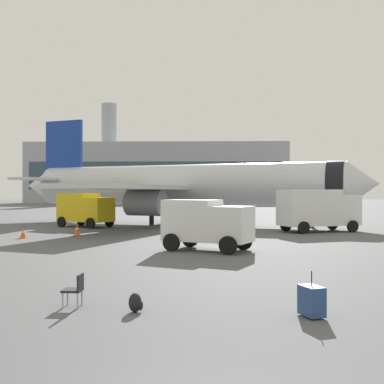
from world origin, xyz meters
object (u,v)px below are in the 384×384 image
(service_truck, at_px, (85,208))
(traveller_backpack, at_px, (136,303))
(safety_cone_near, at_px, (77,229))
(gate_chair, at_px, (75,288))
(fuel_truck, at_px, (318,208))
(cargo_van, at_px, (207,222))
(airplane_at_gate, at_px, (180,185))
(safety_cone_mid, at_px, (23,233))
(rolling_suitcase, at_px, (312,301))

(service_truck, bearing_deg, traveller_backpack, -73.60)
(safety_cone_near, height_order, gate_chair, gate_chair)
(safety_cone_near, xyz_separation_m, gate_chair, (5.47, -20.65, 0.09))
(fuel_truck, distance_m, cargo_van, 14.60)
(service_truck, height_order, gate_chair, service_truck)
(safety_cone_near, relative_size, gate_chair, 0.95)
(airplane_at_gate, height_order, gate_chair, airplane_at_gate)
(airplane_at_gate, height_order, safety_cone_mid, airplane_at_gate)
(service_truck, relative_size, safety_cone_mid, 7.42)
(airplane_at_gate, bearing_deg, safety_cone_mid, -123.35)
(gate_chair, bearing_deg, safety_cone_near, 104.84)
(service_truck, relative_size, safety_cone_near, 6.43)
(safety_cone_mid, distance_m, gate_chair, 20.28)
(rolling_suitcase, bearing_deg, traveller_backpack, 175.12)
(rolling_suitcase, bearing_deg, fuel_truck, 76.30)
(traveller_backpack, bearing_deg, service_truck, 106.40)
(fuel_truck, height_order, traveller_backpack, fuel_truck)
(airplane_at_gate, distance_m, traveller_backpack, 33.48)
(safety_cone_mid, xyz_separation_m, gate_chair, (8.42, -18.45, 0.15))
(service_truck, relative_size, cargo_van, 1.09)
(gate_chair, bearing_deg, cargo_van, 74.03)
(airplane_at_gate, relative_size, fuel_truck, 5.35)
(fuel_truck, distance_m, safety_cone_near, 17.79)
(rolling_suitcase, bearing_deg, cargo_van, 100.64)
(cargo_van, bearing_deg, service_truck, 122.26)
(safety_cone_mid, bearing_deg, cargo_van, -28.07)
(service_truck, height_order, traveller_backpack, service_truck)
(safety_cone_near, height_order, safety_cone_mid, safety_cone_near)
(safety_cone_mid, distance_m, rolling_suitcase, 24.01)
(airplane_at_gate, xyz_separation_m, traveller_backpack, (0.58, -33.30, -3.42))
(safety_cone_near, relative_size, rolling_suitcase, 0.74)
(safety_cone_mid, bearing_deg, service_truck, 81.39)
(safety_cone_near, distance_m, rolling_suitcase, 24.29)
(airplane_at_gate, bearing_deg, rolling_suitcase, -81.81)
(airplane_at_gate, xyz_separation_m, cargo_van, (2.41, -20.73, -2.21))
(airplane_at_gate, relative_size, gate_chair, 40.19)
(cargo_van, height_order, safety_cone_near, cargo_van)
(traveller_backpack, bearing_deg, gate_chair, 164.20)
(cargo_van, bearing_deg, gate_chair, -105.97)
(fuel_truck, xyz_separation_m, cargo_van, (-8.48, -11.88, -0.32))
(airplane_at_gate, height_order, rolling_suitcase, airplane_at_gate)
(service_truck, relative_size, traveller_backpack, 10.94)
(rolling_suitcase, bearing_deg, gate_chair, 172.02)
(airplane_at_gate, distance_m, safety_cone_near, 14.21)
(rolling_suitcase, distance_m, gate_chair, 5.95)
(fuel_truck, distance_m, safety_cone_mid, 21.16)
(safety_cone_near, relative_size, traveller_backpack, 1.70)
(safety_cone_mid, relative_size, traveller_backpack, 1.47)
(service_truck, distance_m, cargo_van, 19.41)
(traveller_backpack, bearing_deg, rolling_suitcase, -4.88)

